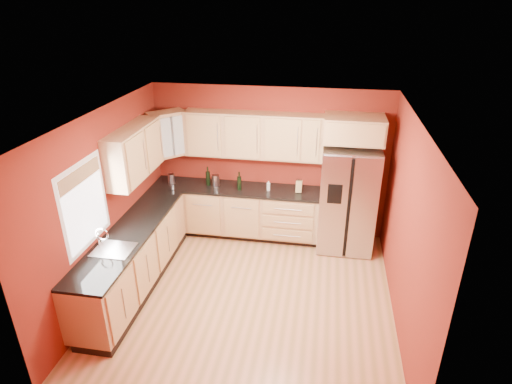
% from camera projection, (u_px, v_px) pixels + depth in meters
% --- Properties ---
extents(floor, '(4.00, 4.00, 0.00)m').
position_uv_depth(floor, '(249.00, 296.00, 6.13)').
color(floor, '#A67640').
rests_on(floor, ground).
extents(ceiling, '(4.00, 4.00, 0.00)m').
position_uv_depth(ceiling, '(247.00, 119.00, 5.03)').
color(ceiling, white).
rests_on(ceiling, wall_back).
extents(wall_back, '(4.00, 0.04, 2.60)m').
position_uv_depth(wall_back, '(270.00, 162.00, 7.37)').
color(wall_back, maroon).
rests_on(wall_back, floor).
extents(wall_front, '(4.00, 0.04, 2.60)m').
position_uv_depth(wall_front, '(207.00, 322.00, 3.80)').
color(wall_front, maroon).
rests_on(wall_front, floor).
extents(wall_left, '(0.04, 4.00, 2.60)m').
position_uv_depth(wall_left, '(106.00, 205.00, 5.89)').
color(wall_left, maroon).
rests_on(wall_left, floor).
extents(wall_right, '(0.04, 4.00, 2.60)m').
position_uv_depth(wall_right, '(407.00, 229.00, 5.28)').
color(wall_right, maroon).
rests_on(wall_right, floor).
extents(base_cabinets_back, '(2.90, 0.60, 0.88)m').
position_uv_depth(base_cabinets_back, '(236.00, 212.00, 7.55)').
color(base_cabinets_back, '#A1804E').
rests_on(base_cabinets_back, floor).
extents(base_cabinets_left, '(0.60, 2.80, 0.88)m').
position_uv_depth(base_cabinets_left, '(134.00, 259.00, 6.20)').
color(base_cabinets_left, '#A1804E').
rests_on(base_cabinets_left, floor).
extents(countertop_back, '(2.90, 0.62, 0.04)m').
position_uv_depth(countertop_back, '(235.00, 189.00, 7.35)').
color(countertop_back, black).
rests_on(countertop_back, base_cabinets_back).
extents(countertop_left, '(0.62, 2.80, 0.04)m').
position_uv_depth(countertop_left, '(130.00, 232.00, 6.01)').
color(countertop_left, black).
rests_on(countertop_left, base_cabinets_left).
extents(upper_cabinets_back, '(2.30, 0.33, 0.75)m').
position_uv_depth(upper_cabinets_back, '(254.00, 135.00, 7.04)').
color(upper_cabinets_back, '#A1804E').
rests_on(upper_cabinets_back, wall_back).
extents(upper_cabinets_left, '(0.33, 1.35, 0.75)m').
position_uv_depth(upper_cabinets_left, '(135.00, 152.00, 6.29)').
color(upper_cabinets_left, '#A1804E').
rests_on(upper_cabinets_left, wall_left).
extents(corner_upper_cabinet, '(0.67, 0.67, 0.75)m').
position_uv_depth(corner_upper_cabinet, '(168.00, 134.00, 7.11)').
color(corner_upper_cabinet, '#A1804E').
rests_on(corner_upper_cabinet, wall_back).
extents(over_fridge_cabinet, '(0.92, 0.60, 0.40)m').
position_uv_depth(over_fridge_cabinet, '(354.00, 129.00, 6.58)').
color(over_fridge_cabinet, '#A1804E').
rests_on(over_fridge_cabinet, wall_back).
extents(refrigerator, '(0.90, 0.75, 1.78)m').
position_uv_depth(refrigerator, '(347.00, 199.00, 7.00)').
color(refrigerator, '#B7B7BC').
rests_on(refrigerator, floor).
extents(window, '(0.03, 0.90, 1.00)m').
position_uv_depth(window, '(85.00, 205.00, 5.33)').
color(window, white).
rests_on(window, wall_left).
extents(sink_faucet, '(0.50, 0.42, 0.30)m').
position_uv_depth(sink_faucet, '(112.00, 240.00, 5.49)').
color(sink_faucet, white).
rests_on(sink_faucet, countertop_left).
extents(canister_left, '(0.13, 0.13, 0.19)m').
position_uv_depth(canister_left, '(171.00, 179.00, 7.44)').
color(canister_left, '#B7B7BC').
rests_on(canister_left, countertop_back).
extents(canister_right, '(0.15, 0.15, 0.20)m').
position_uv_depth(canister_right, '(216.00, 180.00, 7.36)').
color(canister_right, '#B7B7BC').
rests_on(canister_right, countertop_back).
extents(wine_bottle_a, '(0.08, 0.08, 0.33)m').
position_uv_depth(wine_bottle_a, '(208.00, 176.00, 7.37)').
color(wine_bottle_a, black).
rests_on(wine_bottle_a, countertop_back).
extents(wine_bottle_b, '(0.08, 0.08, 0.33)m').
position_uv_depth(wine_bottle_b, '(239.00, 181.00, 7.18)').
color(wine_bottle_b, black).
rests_on(wine_bottle_b, countertop_back).
extents(knife_block, '(0.10, 0.09, 0.20)m').
position_uv_depth(knife_block, '(299.00, 186.00, 7.14)').
color(knife_block, '#A58950').
rests_on(knife_block, countertop_back).
extents(soap_dispenser, '(0.07, 0.07, 0.17)m').
position_uv_depth(soap_dispenser, '(268.00, 186.00, 7.19)').
color(soap_dispenser, silver).
rests_on(soap_dispenser, countertop_back).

